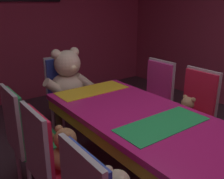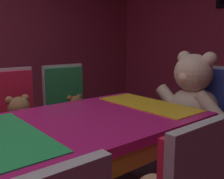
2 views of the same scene
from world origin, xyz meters
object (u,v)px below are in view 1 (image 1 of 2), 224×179
(chair_left_2, at_px, (48,158))
(chair_right_3, at_px, (156,92))
(banquet_table, at_px, (162,135))
(king_teddy_bear, at_px, (68,79))
(teddy_right_2, at_px, (187,111))
(chair_left_3, at_px, (23,131))
(teddy_left_2, at_px, (67,151))
(throne_chair, at_px, (63,86))
(teddy_left_3, at_px, (39,129))
(chair_right_2, at_px, (195,106))

(chair_left_2, bearing_deg, chair_right_3, 18.51)
(banquet_table, distance_m, chair_right_3, 1.19)
(chair_right_3, distance_m, king_teddy_bear, 1.09)
(teddy_right_2, bearing_deg, chair_left_3, -19.09)
(teddy_left_2, xyz_separation_m, throne_chair, (0.67, 1.43, -0.00))
(teddy_left_2, bearing_deg, king_teddy_bear, 61.86)
(chair_left_2, bearing_deg, chair_left_3, 90.97)
(banquet_table, height_order, chair_right_3, chair_right_3)
(throne_chair, bearing_deg, chair_left_2, -29.86)
(teddy_left_2, bearing_deg, chair_right_3, 20.20)
(throne_chair, bearing_deg, teddy_left_3, -36.85)
(chair_right_3, bearing_deg, teddy_left_3, 1.31)
(banquet_table, bearing_deg, throne_chair, 90.00)
(teddy_right_2, relative_size, throne_chair, 0.29)
(chair_left_3, relative_size, throne_chair, 1.00)
(banquet_table, relative_size, teddy_right_2, 8.37)
(teddy_left_2, height_order, teddy_right_2, teddy_left_2)
(teddy_left_3, height_order, king_teddy_bear, king_teddy_bear)
(chair_left_2, xyz_separation_m, king_teddy_bear, (0.82, 1.26, 0.14))
(chair_left_3, height_order, teddy_left_3, chair_left_3)
(teddy_left_3, distance_m, teddy_right_2, 1.48)
(teddy_left_2, distance_m, chair_right_2, 1.51)
(banquet_table, bearing_deg, chair_right_2, 19.62)
(teddy_right_2, distance_m, king_teddy_bear, 1.46)
(throne_chair, height_order, king_teddy_bear, king_teddy_bear)
(chair_left_3, bearing_deg, banquet_table, -44.88)
(banquet_table, bearing_deg, king_teddy_bear, 90.00)
(chair_left_2, distance_m, chair_right_2, 1.66)
(teddy_right_2, xyz_separation_m, throne_chair, (-0.70, 1.45, 0.02))
(teddy_left_2, height_order, teddy_left_3, teddy_left_2)
(chair_left_3, height_order, king_teddy_bear, king_teddy_bear)
(chair_left_3, height_order, chair_right_2, same)
(chair_left_2, bearing_deg, teddy_right_2, -0.55)
(teddy_left_3, relative_size, teddy_right_2, 0.99)
(teddy_left_2, bearing_deg, chair_right_2, -0.55)
(chair_right_2, height_order, chair_right_3, same)
(banquet_table, bearing_deg, chair_right_3, 46.59)
(teddy_left_2, bearing_deg, teddy_right_2, -0.61)
(chair_right_3, bearing_deg, banquet_table, 46.59)
(teddy_left_2, bearing_deg, teddy_left_3, 91.47)
(banquet_table, bearing_deg, teddy_left_3, 129.75)
(chair_right_2, xyz_separation_m, throne_chair, (-0.84, 1.45, 0.00))
(teddy_right_2, bearing_deg, throne_chair, -64.30)
(teddy_left_2, relative_size, king_teddy_bear, 0.51)
(chair_left_3, relative_size, teddy_left_3, 3.46)
(chair_right_2, bearing_deg, chair_right_3, -87.57)
(banquet_table, distance_m, chair_left_3, 1.17)
(banquet_table, xyz_separation_m, teddy_left_2, (-0.67, 0.31, -0.05))
(chair_right_3, bearing_deg, chair_right_2, 92.43)
(chair_left_2, relative_size, chair_right_2, 1.00)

